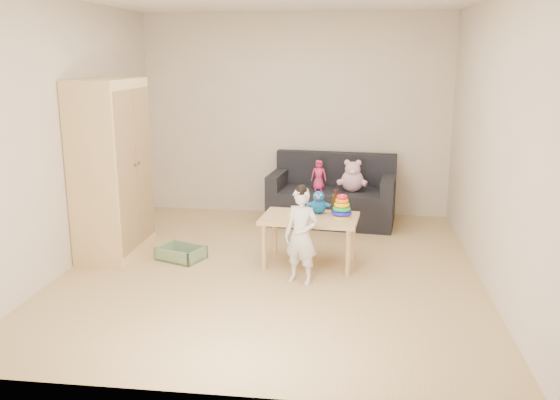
# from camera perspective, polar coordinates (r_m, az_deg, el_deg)

# --- Properties ---
(room) EXTENTS (4.50, 4.50, 4.50)m
(room) POSITION_cam_1_polar(r_m,az_deg,el_deg) (5.58, -0.84, 5.90)
(room) COLOR tan
(room) RESTS_ON ground
(wardrobe) EXTENTS (0.51, 1.02, 1.83)m
(wardrobe) POSITION_cam_1_polar(r_m,az_deg,el_deg) (6.43, -15.90, 2.97)
(wardrobe) COLOR #EBC781
(wardrobe) RESTS_ON ground
(sofa) EXTENTS (1.61, 0.93, 0.43)m
(sofa) POSITION_cam_1_polar(r_m,az_deg,el_deg) (7.47, 4.99, -0.61)
(sofa) COLOR black
(sofa) RESTS_ON ground
(play_table) EXTENTS (1.00, 0.68, 0.50)m
(play_table) POSITION_cam_1_polar(r_m,az_deg,el_deg) (5.98, 2.86, -3.90)
(play_table) COLOR tan
(play_table) RESTS_ON ground
(storage_bin) EXTENTS (0.54, 0.47, 0.13)m
(storage_bin) POSITION_cam_1_polar(r_m,az_deg,el_deg) (6.26, -9.49, -5.05)
(storage_bin) COLOR #68825E
(storage_bin) RESTS_ON ground
(toddler) EXTENTS (0.38, 0.31, 0.88)m
(toddler) POSITION_cam_1_polar(r_m,az_deg,el_deg) (5.45, 2.05, -3.57)
(toddler) COLOR silver
(toddler) RESTS_ON ground
(pink_bear) EXTENTS (0.37, 0.34, 0.33)m
(pink_bear) POSITION_cam_1_polar(r_m,az_deg,el_deg) (7.31, 6.98, 2.10)
(pink_bear) COLOR #E7AAC2
(pink_bear) RESTS_ON sofa
(doll) EXTENTS (0.19, 0.13, 0.37)m
(doll) POSITION_cam_1_polar(r_m,az_deg,el_deg) (7.34, 3.75, 2.38)
(doll) COLOR #E02A67
(doll) RESTS_ON sofa
(ring_stacker) EXTENTS (0.20, 0.20, 0.23)m
(ring_stacker) POSITION_cam_1_polar(r_m,az_deg,el_deg) (5.88, 5.96, -0.81)
(ring_stacker) COLOR yellow
(ring_stacker) RESTS_ON play_table
(brown_bottle) EXTENTS (0.09, 0.09, 0.26)m
(brown_bottle) POSITION_cam_1_polar(r_m,az_deg,el_deg) (6.00, 5.39, -0.34)
(brown_bottle) COLOR black
(brown_bottle) RESTS_ON play_table
(blue_plush) EXTENTS (0.22, 0.18, 0.24)m
(blue_plush) POSITION_cam_1_polar(r_m,az_deg,el_deg) (6.00, 3.74, -0.18)
(blue_plush) COLOR blue
(blue_plush) RESTS_ON play_table
(wooden_figure) EXTENTS (0.05, 0.05, 0.11)m
(wooden_figure) POSITION_cam_1_polar(r_m,az_deg,el_deg) (5.88, 2.17, -1.10)
(wooden_figure) COLOR #5A321B
(wooden_figure) RESTS_ON play_table
(yellow_book) EXTENTS (0.24, 0.24, 0.02)m
(yellow_book) POSITION_cam_1_polar(r_m,az_deg,el_deg) (6.00, 1.93, -1.26)
(yellow_book) COLOR yellow
(yellow_book) RESTS_ON play_table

